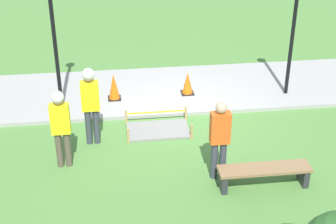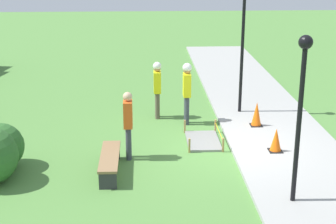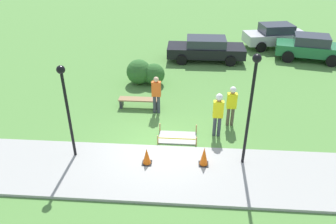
% 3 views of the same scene
% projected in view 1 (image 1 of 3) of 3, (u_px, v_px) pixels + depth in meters
% --- Properties ---
extents(ground_plane, '(60.00, 60.00, 0.00)m').
position_uv_depth(ground_plane, '(180.00, 117.00, 13.09)').
color(ground_plane, '#51843D').
extents(sidewalk, '(28.00, 2.95, 0.10)m').
position_uv_depth(sidewalk, '(172.00, 90.00, 14.36)').
color(sidewalk, '#9E9E99').
rests_on(sidewalk, ground_plane).
extents(wet_concrete_patch, '(1.54, 0.94, 0.39)m').
position_uv_depth(wet_concrete_patch, '(158.00, 130.00, 12.43)').
color(wet_concrete_patch, gray).
rests_on(wet_concrete_patch, ground_plane).
extents(traffic_cone_near_patch, '(0.34, 0.34, 0.62)m').
position_uv_depth(traffic_cone_near_patch, '(188.00, 83.00, 13.90)').
color(traffic_cone_near_patch, black).
rests_on(traffic_cone_near_patch, sidewalk).
extents(traffic_cone_far_patch, '(0.34, 0.34, 0.72)m').
position_uv_depth(traffic_cone_far_patch, '(114.00, 87.00, 13.59)').
color(traffic_cone_far_patch, black).
rests_on(traffic_cone_far_patch, sidewalk).
extents(park_bench, '(1.88, 0.44, 0.45)m').
position_uv_depth(park_bench, '(264.00, 173.00, 10.36)').
color(park_bench, '#2D2D33').
rests_on(park_bench, ground_plane).
extents(worker_supervisor, '(0.40, 0.27, 1.88)m').
position_uv_depth(worker_supervisor, '(90.00, 99.00, 11.45)').
color(worker_supervisor, '#383D47').
rests_on(worker_supervisor, ground_plane).
extents(worker_assistant, '(0.40, 0.26, 1.79)m').
position_uv_depth(worker_assistant, '(60.00, 123.00, 10.66)').
color(worker_assistant, brown).
rests_on(worker_assistant, ground_plane).
extents(bystander_in_orange_shirt, '(0.40, 0.23, 1.75)m').
position_uv_depth(bystander_in_orange_shirt, '(220.00, 136.00, 10.32)').
color(bystander_in_orange_shirt, '#383D47').
rests_on(bystander_in_orange_shirt, ground_plane).
extents(lamppost_near, '(0.28, 0.28, 4.01)m').
position_uv_depth(lamppost_near, '(51.00, 8.00, 12.16)').
color(lamppost_near, black).
rests_on(lamppost_near, sidewalk).
extents(lamppost_far, '(0.28, 0.28, 3.48)m').
position_uv_depth(lamppost_far, '(295.00, 11.00, 12.97)').
color(lamppost_far, black).
rests_on(lamppost_far, sidewalk).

